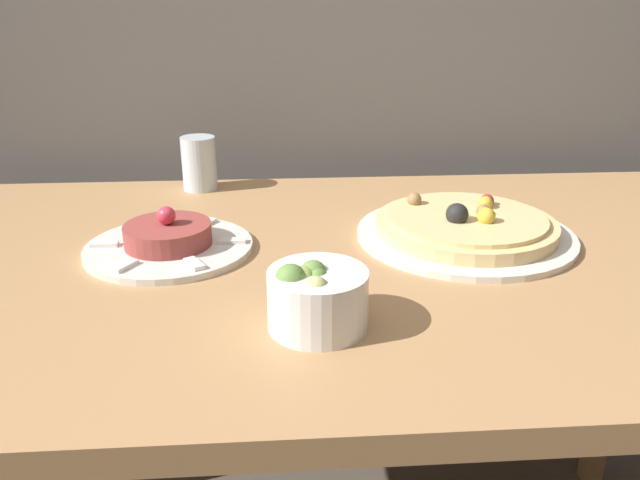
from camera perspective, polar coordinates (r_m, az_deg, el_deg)
name	(u,v)px	position (r m, az deg, el deg)	size (l,w,h in m)	color
dining_table	(357,312)	(0.96, 3.37, -6.60)	(1.42, 0.81, 0.77)	#AD7F51
pizza_plate	(465,227)	(1.00, 13.15, 1.14)	(0.34, 0.34, 0.06)	silver
tartare_plate	(169,241)	(0.95, -13.67, -0.09)	(0.25, 0.25, 0.07)	silver
small_bowl	(316,297)	(0.71, -0.35, -5.23)	(0.11, 0.11, 0.08)	white
drinking_glass	(199,163)	(1.24, -11.00, 6.91)	(0.07, 0.07, 0.10)	silver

